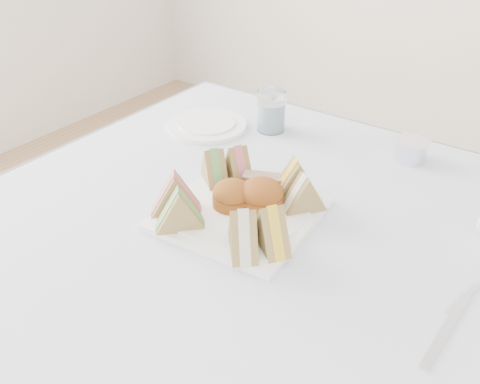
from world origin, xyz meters
The scene contains 19 objects.
table centered at (0.00, 0.00, 0.37)m, with size 0.90×0.90×0.74m, color brown.
tablecloth centered at (0.00, 0.00, 0.74)m, with size 1.02×1.02×0.01m, color silver.
serving_plate centered at (-0.04, 0.02, 0.75)m, with size 0.25×0.25×0.01m, color white.
sandwich_fl_a centered at (-0.12, -0.05, 0.80)m, with size 0.09×0.04×0.08m, color brown, non-canonical shape.
sandwich_fl_b centered at (-0.09, -0.08, 0.79)m, with size 0.08×0.04×0.07m, color brown, non-canonical shape.
sandwich_fr_a centered at (0.06, -0.03, 0.80)m, with size 0.08×0.04×0.07m, color brown, non-canonical shape.
sandwich_fr_b centered at (0.03, -0.07, 0.80)m, with size 0.09×0.04×0.08m, color brown, non-canonical shape.
sandwich_bl_a centered at (-0.13, 0.07, 0.79)m, with size 0.08×0.04×0.07m, color brown, non-canonical shape.
sandwich_bl_b centered at (-0.10, 0.10, 0.79)m, with size 0.08×0.04×0.07m, color brown, non-canonical shape.
sandwich_br_a centered at (0.05, 0.09, 0.79)m, with size 0.08×0.04×0.07m, color brown, non-canonical shape.
sandwich_br_b centered at (0.02, 0.11, 0.80)m, with size 0.09×0.04×0.08m, color brown, non-canonical shape.
scone_left centered at (-0.06, 0.02, 0.78)m, with size 0.07×0.07×0.05m, color brown.
scone_right centered at (-0.01, 0.05, 0.78)m, with size 0.08×0.08×0.05m, color brown.
pastry_slice centered at (-0.04, 0.09, 0.78)m, with size 0.07×0.03×0.03m, color tan.
side_plate centered at (-0.31, 0.27, 0.75)m, with size 0.18×0.18×0.01m, color white.
water_glass centered at (-0.19, 0.35, 0.79)m, with size 0.06×0.06×0.09m, color white.
tea_strainer centered at (0.13, 0.39, 0.77)m, with size 0.07×0.07×0.04m, color silver.
knife centered at (0.34, -0.04, 0.75)m, with size 0.01×0.17×0.00m, color silver.
fork centered at (0.35, 0.07, 0.75)m, with size 0.01×0.15×0.00m, color silver.
Camera 1 is at (0.41, -0.61, 1.28)m, focal length 40.00 mm.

